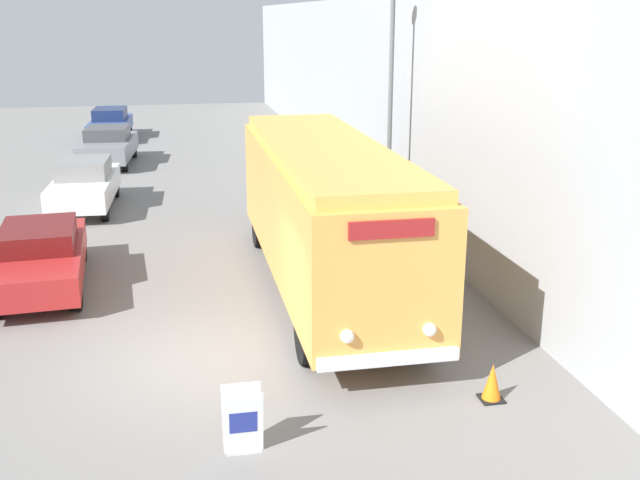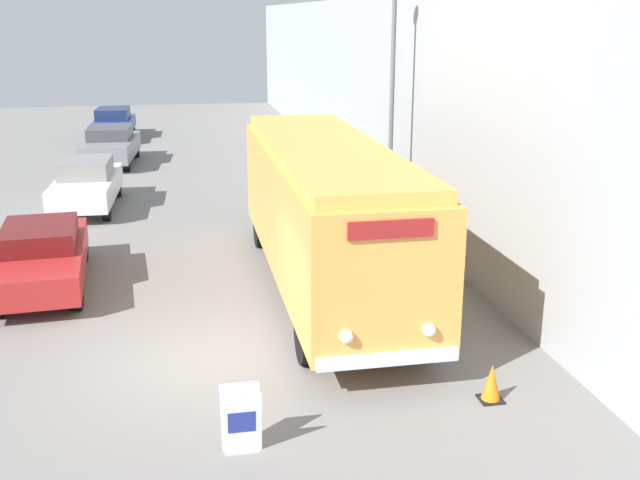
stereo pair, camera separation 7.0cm
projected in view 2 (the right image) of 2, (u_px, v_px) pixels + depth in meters
ground_plane at (201, 362)px, 13.04m from camera, size 80.00×80.00×0.00m
building_wall_right at (392, 105)px, 22.65m from camera, size 0.30×60.00×6.37m
vintage_bus at (326, 208)px, 15.97m from camera, size 2.41×9.91×3.24m
sign_board at (241, 421)px, 10.24m from camera, size 0.54×0.36×0.96m
streetlamp at (393, 76)px, 19.42m from camera, size 0.36×0.36×6.65m
parked_car_near at (41, 255)px, 16.50m from camera, size 2.14×4.80×1.38m
parked_car_mid at (87, 184)px, 23.16m from camera, size 1.90×4.52×1.53m
parked_car_far at (111, 145)px, 30.07m from camera, size 2.20×4.55×1.51m
parked_car_distant at (113, 123)px, 36.47m from camera, size 1.94×4.80×1.46m
traffic_cone at (492, 383)px, 11.66m from camera, size 0.36×0.36×0.61m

